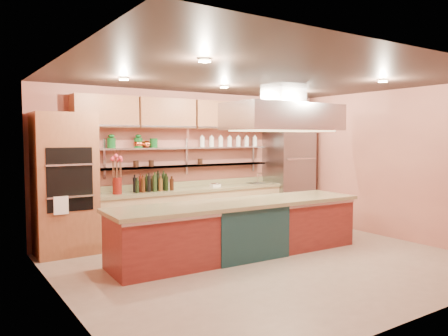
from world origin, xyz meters
TOP-DOWN VIEW (x-y plane):
  - floor at (0.00, 0.00)m, footprint 6.00×5.00m
  - ceiling at (0.00, 0.00)m, footprint 6.00×5.00m
  - wall_back at (0.00, 2.50)m, footprint 6.00×0.04m
  - wall_front at (0.00, -2.50)m, footprint 6.00×0.04m
  - wall_left at (-3.00, 0.00)m, footprint 0.04×5.00m
  - wall_right at (3.00, 0.00)m, footprint 0.04×5.00m
  - oven_stack at (-2.45, 2.18)m, footprint 0.95×0.64m
  - refrigerator at (2.35, 2.14)m, footprint 0.95×0.72m
  - back_counter at (-0.05, 2.20)m, footprint 3.84×0.64m
  - wall_shelf_lower at (-0.05, 2.37)m, footprint 3.60×0.26m
  - wall_shelf_upper at (-0.05, 2.37)m, footprint 3.60×0.26m
  - upper_cabinets at (0.00, 2.32)m, footprint 4.60×0.36m
  - range_hood at (0.76, 0.54)m, footprint 2.00×1.00m
  - ceiling_downlights at (0.00, 0.20)m, footprint 4.00×2.80m
  - island at (-0.14, 0.54)m, footprint 4.24×1.07m
  - flower_vase at (-1.59, 2.15)m, footprint 0.16×0.16m
  - oil_bottle_cluster at (-0.90, 2.15)m, footprint 0.82×0.53m
  - kitchen_scale at (0.42, 2.15)m, footprint 0.20×0.17m
  - bar_faucet at (1.56, 2.25)m, footprint 0.04×0.04m
  - copper_kettle at (-0.94, 2.37)m, footprint 0.19×0.19m
  - green_canister at (-0.79, 2.37)m, footprint 0.18×0.18m

SIDE VIEW (x-z plane):
  - floor at x=0.00m, z-range -0.02..0.00m
  - island at x=-0.14m, z-range 0.00..0.88m
  - back_counter at x=-0.05m, z-range 0.00..0.93m
  - kitchen_scale at x=0.42m, z-range 0.93..1.03m
  - bar_faucet at x=1.56m, z-range 0.93..1.14m
  - refrigerator at x=2.35m, z-range 0.00..2.10m
  - oil_bottle_cluster at x=-0.90m, z-range 0.93..1.19m
  - flower_vase at x=-1.59m, z-range 0.93..1.21m
  - oven_stack at x=-2.45m, z-range 0.00..2.30m
  - wall_shelf_lower at x=-0.05m, z-range 1.34..1.36m
  - wall_back at x=0.00m, z-range 0.00..2.80m
  - wall_front at x=0.00m, z-range 0.00..2.80m
  - wall_left at x=-3.00m, z-range 0.00..2.80m
  - wall_right at x=3.00m, z-range 0.00..2.80m
  - wall_shelf_upper at x=-0.05m, z-range 1.69..1.71m
  - copper_kettle at x=-0.94m, z-range 1.71..1.85m
  - green_canister at x=-0.79m, z-range 1.71..1.89m
  - range_hood at x=0.76m, z-range 2.02..2.48m
  - upper_cabinets at x=0.00m, z-range 2.08..2.62m
  - ceiling_downlights at x=0.00m, z-range 2.76..2.78m
  - ceiling at x=0.00m, z-range 2.79..2.81m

